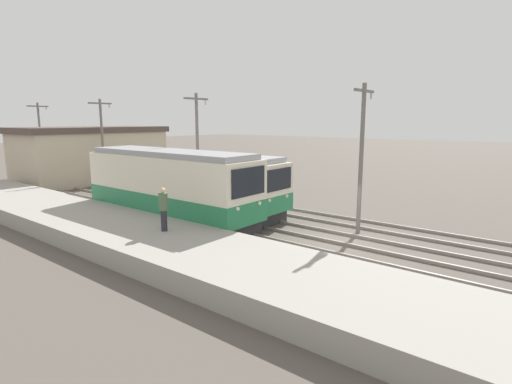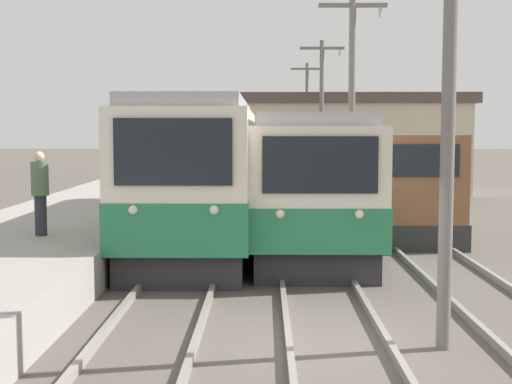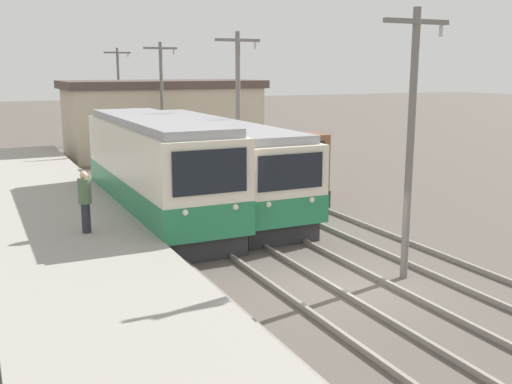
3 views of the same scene
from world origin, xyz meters
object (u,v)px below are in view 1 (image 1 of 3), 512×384
Objects in this scene: catenary_mast_distant at (41,136)px; catenary_mast_near at (361,154)px; person_on_platform at (163,207)px; catenary_mast_mid at (197,145)px; catenary_mast_far at (103,139)px; commuter_train_center at (183,182)px; shunting_locomotive at (227,184)px; commuter_train_left at (170,190)px.

catenary_mast_near is at bearing -90.00° from catenary_mast_distant.
catenary_mast_near is 33.41m from catenary_mast_distant.
catenary_mast_near is at bearing -35.53° from person_on_platform.
catenary_mast_far is (0.00, 11.14, 0.00)m from catenary_mast_mid.
catenary_mast_near is at bearing -82.12° from commuter_train_center.
catenary_mast_near is 22.28m from catenary_mast_far.
shunting_locomotive is 12.64m from catenary_mast_far.
catenary_mast_near is 1.00× the size of catenary_mast_far.
catenary_mast_near is 11.14m from catenary_mast_mid.
person_on_platform is (-3.17, -3.42, 0.04)m from commuter_train_left.
catenary_mast_mid and catenary_mast_far have the same top height.
shunting_locomotive is (3.00, -0.89, -0.43)m from commuter_train_center.
catenary_mast_mid is at bearing 142.86° from shunting_locomotive.
commuter_train_left is 9.98m from catenary_mast_near.
catenary_mast_far is 18.63m from person_on_platform.
catenary_mast_far reaches higher than commuter_train_left.
commuter_train_center is 11.69m from catenary_mast_far.
commuter_train_left reaches higher than commuter_train_center.
catenary_mast_mid is (0.00, 11.14, 0.00)m from catenary_mast_near.
commuter_train_left reaches higher than shunting_locomotive.
catenary_mast_near is (-1.49, -10.01, 2.66)m from shunting_locomotive.
catenary_mast_distant is at bearing 90.00° from catenary_mast_far.
catenary_mast_distant is (4.31, 24.66, 2.08)m from commuter_train_left.
catenary_mast_near reaches higher than commuter_train_center.
commuter_train_left is 2.34× the size of shunting_locomotive.
catenary_mast_mid reaches higher than person_on_platform.
catenary_mast_mid is 1.00× the size of catenary_mast_distant.
catenary_mast_mid is at bearing 37.81° from person_on_platform.
catenary_mast_far is (1.51, 11.38, 2.23)m from commuter_train_center.
catenary_mast_mid and catenary_mast_distant have the same top height.
commuter_train_center is at bearing 37.43° from commuter_train_left.
catenary_mast_near reaches higher than person_on_platform.
catenary_mast_mid is at bearing 28.95° from commuter_train_left.
person_on_platform is (-8.97, -4.67, 0.63)m from shunting_locomotive.
commuter_train_left is at bearing 116.20° from catenary_mast_near.
commuter_train_left is at bearing 47.17° from person_on_platform.
catenary_mast_near is (1.51, -10.90, 2.23)m from commuter_train_center.
shunting_locomotive is at bearing 27.51° from person_on_platform.
catenary_mast_near is (4.31, -8.76, 2.08)m from commuter_train_left.
commuter_train_left is 5.94× the size of person_on_platform.
catenary_mast_distant is (0.00, 33.41, 0.00)m from catenary_mast_near.
commuter_train_left is 4.66m from person_on_platform.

